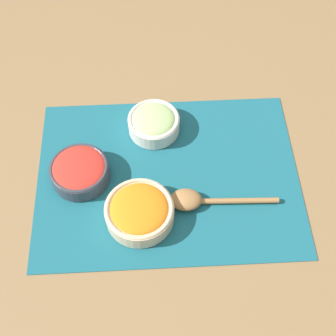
{
  "coord_description": "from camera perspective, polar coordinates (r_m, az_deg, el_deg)",
  "views": [
    {
      "loc": [
        0.03,
        0.53,
        0.87
      ],
      "look_at": [
        0.0,
        0.0,
        0.03
      ],
      "focal_mm": 50.0,
      "sensor_mm": 36.0,
      "label": 1
    }
  ],
  "objects": [
    {
      "name": "ground_plane",
      "position": [
        1.02,
        0.0,
        -1.03
      ],
      "size": [
        3.0,
        3.0,
        0.0
      ],
      "primitive_type": "plane",
      "color": "olive"
    },
    {
      "name": "carrot_bowl",
      "position": [
        0.95,
        -3.5,
        -5.26
      ],
      "size": [
        0.14,
        0.14,
        0.05
      ],
      "color": "beige",
      "rests_on": "placemat"
    },
    {
      "name": "wooden_spoon",
      "position": [
        0.98,
        3.47,
        -3.9
      ],
      "size": [
        0.23,
        0.05,
        0.03
      ],
      "color": "#9E7042",
      "rests_on": "placemat"
    },
    {
      "name": "tomato_bowl",
      "position": [
        1.01,
        -10.73,
        -0.3
      ],
      "size": [
        0.13,
        0.13,
        0.05
      ],
      "color": "#333842",
      "rests_on": "placemat"
    },
    {
      "name": "placemat",
      "position": [
        1.02,
        0.0,
        -0.97
      ],
      "size": [
        0.57,
        0.42,
        0.0
      ],
      "color": "#195B6B",
      "rests_on": "ground_plane"
    },
    {
      "name": "cucumber_bowl",
      "position": [
        1.07,
        -1.74,
        5.6
      ],
      "size": [
        0.12,
        0.12,
        0.05
      ],
      "color": "silver",
      "rests_on": "placemat"
    }
  ]
}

